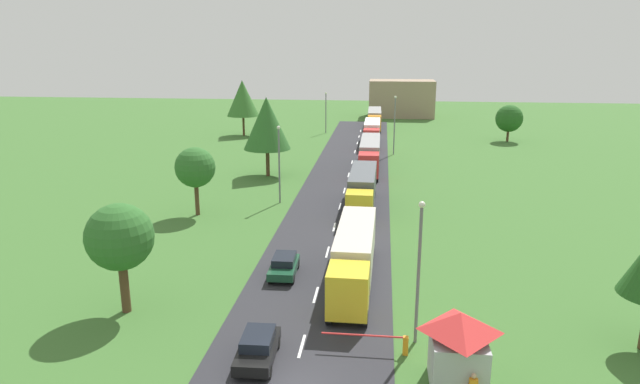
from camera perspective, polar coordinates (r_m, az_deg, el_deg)
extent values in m
cube|color=#2B2B30|center=(50.15, 1.52, -3.57)|extent=(10.00, 140.00, 0.06)
cube|color=white|center=(31.34, -1.89, -15.62)|extent=(0.16, 2.40, 0.01)
cube|color=white|center=(36.95, -0.43, -10.57)|extent=(0.16, 2.40, 0.01)
cube|color=white|center=(44.05, 0.78, -6.21)|extent=(0.16, 2.40, 0.01)
cube|color=white|center=(49.90, 1.50, -3.62)|extent=(0.16, 2.40, 0.01)
cube|color=white|center=(56.15, 2.08, -1.48)|extent=(0.16, 2.40, 0.01)
cube|color=white|center=(62.14, 2.53, 0.15)|extent=(0.16, 2.40, 0.01)
cube|color=white|center=(69.68, 2.98, 1.79)|extent=(0.16, 2.40, 0.01)
cube|color=white|center=(77.28, 3.34, 3.11)|extent=(0.16, 2.40, 0.01)
cube|color=white|center=(84.93, 3.63, 4.19)|extent=(0.16, 2.40, 0.01)
cube|color=white|center=(92.43, 3.88, 5.08)|extent=(0.16, 2.40, 0.01)
cube|color=white|center=(98.89, 4.06, 5.73)|extent=(0.16, 2.40, 0.01)
cube|color=white|center=(105.56, 4.22, 6.32)|extent=(0.16, 2.40, 0.01)
cube|color=yellow|center=(33.18, 2.92, -10.12)|extent=(2.48, 2.81, 2.76)
cube|color=black|center=(31.77, 2.74, -10.33)|extent=(2.10, 0.13, 1.22)
cube|color=beige|center=(39.25, 3.69, -5.54)|extent=(2.65, 10.02, 2.80)
cube|color=black|center=(39.84, 3.65, -7.69)|extent=(1.04, 9.49, 0.24)
cylinder|color=black|center=(33.13, 4.64, -12.87)|extent=(0.36, 1.01, 1.00)
cylinder|color=black|center=(33.27, 0.94, -12.70)|extent=(0.36, 1.01, 1.00)
cylinder|color=black|center=(42.61, 5.33, -6.32)|extent=(0.36, 1.01, 1.00)
cylinder|color=black|center=(42.72, 2.50, -6.21)|extent=(0.36, 1.01, 1.00)
cylinder|color=black|center=(43.73, 5.39, -5.75)|extent=(0.36, 1.01, 1.00)
cylinder|color=black|center=(43.83, 2.64, -5.65)|extent=(0.36, 1.01, 1.00)
cube|color=yellow|center=(50.05, 4.09, -1.44)|extent=(2.46, 2.29, 2.60)
cube|color=black|center=(48.89, 4.03, -1.27)|extent=(2.10, 0.12, 1.15)
cube|color=#4C5156|center=(56.10, 4.45, 0.82)|extent=(2.60, 9.86, 2.84)
cube|color=black|center=(56.52, 4.42, -0.78)|extent=(1.00, 9.35, 0.24)
cylinder|color=black|center=(49.86, 5.23, -3.10)|extent=(0.36, 1.00, 1.00)
cylinder|color=black|center=(49.95, 2.82, -3.02)|extent=(0.36, 1.00, 1.00)
cylinder|color=black|center=(59.35, 5.57, -0.13)|extent=(0.36, 1.00, 1.00)
cylinder|color=black|center=(59.44, 3.54, -0.07)|extent=(0.36, 1.00, 1.00)
cylinder|color=black|center=(60.49, 5.60, 0.16)|extent=(0.36, 1.00, 1.00)
cylinder|color=black|center=(60.57, 3.61, 0.22)|extent=(0.36, 1.00, 1.00)
cube|color=red|center=(66.62, 5.05, 2.81)|extent=(2.44, 2.79, 2.81)
cube|color=black|center=(65.22, 5.03, 2.99)|extent=(2.10, 0.10, 1.24)
cube|color=gray|center=(74.04, 5.21, 4.31)|extent=(2.52, 11.79, 2.90)
cube|color=black|center=(74.36, 5.18, 3.07)|extent=(0.92, 11.20, 0.24)
cylinder|color=black|center=(66.24, 5.91, 1.47)|extent=(0.35, 1.00, 1.00)
cylinder|color=black|center=(66.29, 4.10, 1.52)|extent=(0.35, 1.00, 1.00)
cylinder|color=black|center=(77.83, 6.01, 3.51)|extent=(0.35, 1.00, 1.00)
cylinder|color=black|center=(77.87, 4.46, 3.55)|extent=(0.35, 1.00, 1.00)
cylinder|color=black|center=(79.22, 6.02, 3.71)|extent=(0.35, 1.00, 1.00)
cylinder|color=black|center=(79.26, 4.50, 3.75)|extent=(0.35, 1.00, 1.00)
cube|color=red|center=(85.71, 5.32, 5.55)|extent=(2.44, 2.65, 2.82)
cube|color=black|center=(84.38, 5.31, 5.75)|extent=(2.10, 0.10, 1.24)
cube|color=white|center=(91.96, 5.42, 6.42)|extent=(2.50, 9.42, 2.92)
cube|color=black|center=(92.22, 5.40, 5.40)|extent=(0.90, 8.95, 0.24)
cylinder|color=black|center=(85.29, 6.00, 4.53)|extent=(0.35, 1.00, 1.00)
cylinder|color=black|center=(85.33, 4.58, 4.57)|extent=(0.35, 1.00, 1.00)
cylinder|color=black|center=(95.01, 6.07, 5.61)|extent=(0.35, 1.00, 1.00)
cylinder|color=black|center=(95.04, 4.79, 5.64)|extent=(0.35, 1.00, 1.00)
cylinder|color=black|center=(96.12, 6.07, 5.72)|extent=(0.35, 1.00, 1.00)
cylinder|color=black|center=(96.16, 4.82, 5.75)|extent=(0.35, 1.00, 1.00)
cube|color=orange|center=(102.57, 5.64, 7.09)|extent=(2.47, 2.47, 2.73)
cube|color=black|center=(101.35, 5.65, 7.27)|extent=(2.10, 0.13, 1.20)
cube|color=gray|center=(109.90, 5.66, 7.77)|extent=(2.66, 11.76, 2.71)
cube|color=black|center=(110.10, 5.64, 6.97)|extent=(1.05, 11.15, 0.24)
cylinder|color=black|center=(102.17, 6.22, 6.27)|extent=(0.36, 1.00, 1.00)
cylinder|color=black|center=(102.17, 5.03, 6.30)|extent=(0.36, 1.00, 1.00)
cylinder|color=black|center=(113.61, 6.18, 7.15)|extent=(0.36, 1.00, 1.00)
cylinder|color=black|center=(113.61, 5.12, 7.18)|extent=(0.36, 1.00, 1.00)
cylinder|color=black|center=(115.00, 6.18, 7.25)|extent=(0.36, 1.00, 1.00)
cylinder|color=black|center=(115.00, 5.12, 7.27)|extent=(0.36, 1.00, 1.00)
cube|color=black|center=(29.90, -6.47, -15.97)|extent=(1.99, 4.14, 0.61)
cube|color=black|center=(29.78, -6.43, -14.81)|extent=(1.64, 2.33, 0.56)
cylinder|color=black|center=(28.77, -5.29, -18.02)|extent=(0.24, 0.65, 0.64)
cylinder|color=black|center=(29.07, -8.67, -17.76)|extent=(0.24, 0.65, 0.64)
cylinder|color=black|center=(31.10, -4.41, -15.25)|extent=(0.24, 0.65, 0.64)
cylinder|color=black|center=(31.37, -7.50, -15.05)|extent=(0.24, 0.65, 0.64)
cube|color=#19472D|center=(39.72, -3.75, -7.77)|extent=(1.91, 4.04, 0.55)
cube|color=black|center=(39.69, -3.72, -6.94)|extent=(1.58, 2.28, 0.54)
cylinder|color=black|center=(38.49, -2.85, -8.98)|extent=(0.24, 0.65, 0.64)
cylinder|color=black|center=(38.72, -5.24, -8.87)|extent=(0.24, 0.65, 0.64)
cylinder|color=black|center=(40.96, -2.34, -7.44)|extent=(0.24, 0.65, 0.64)
cylinder|color=black|center=(41.18, -4.58, -7.35)|extent=(0.24, 0.65, 0.64)
cube|color=#B2B2B7|center=(28.48, 14.03, -16.65)|extent=(2.56, 2.85, 2.59)
pyramid|color=red|center=(27.44, 14.31, -12.88)|extent=(2.94, 3.28, 0.95)
cube|color=black|center=(28.52, 16.66, -16.08)|extent=(0.06, 1.71, 0.70)
cube|color=orange|center=(30.79, 8.83, -15.42)|extent=(0.28, 0.28, 1.05)
cylinder|color=red|center=(30.52, 4.50, -14.54)|extent=(4.50, 0.10, 0.10)
cylinder|color=orange|center=(30.67, 12.20, -16.01)|extent=(0.16, 0.16, 0.79)
cylinder|color=orange|center=(30.69, 12.58, -16.01)|extent=(0.16, 0.16, 0.79)
cube|color=orange|center=(30.33, 12.47, -14.89)|extent=(0.38, 0.22, 0.59)
sphere|color=beige|center=(30.12, 12.51, -14.16)|extent=(0.21, 0.21, 0.21)
sphere|color=tan|center=(26.95, 15.63, -17.83)|extent=(0.23, 0.23, 0.23)
cylinder|color=slate|center=(30.51, 10.13, -8.61)|extent=(0.18, 0.18, 7.85)
sphere|color=silver|center=(29.14, 10.49, -1.30)|extent=(0.36, 0.36, 0.36)
cylinder|color=slate|center=(56.81, -4.23, 2.66)|extent=(0.18, 0.18, 7.77)
sphere|color=silver|center=(56.08, -4.31, 6.66)|extent=(0.36, 0.36, 0.36)
cylinder|color=slate|center=(82.91, 7.70, 6.73)|extent=(0.18, 0.18, 8.41)
sphere|color=silver|center=(82.40, 7.81, 9.70)|extent=(0.36, 0.36, 0.36)
cylinder|color=slate|center=(102.57, 0.61, 8.11)|extent=(0.18, 0.18, 7.24)
sphere|color=silver|center=(102.18, 0.62, 10.20)|extent=(0.36, 0.36, 0.36)
cylinder|color=#513823|center=(99.27, 18.83, 5.61)|extent=(0.40, 0.40, 2.20)
sphere|color=#23561E|center=(98.89, 18.97, 7.20)|extent=(4.51, 4.51, 4.51)
cylinder|color=#513823|center=(69.27, -5.42, 3.07)|extent=(0.47, 0.47, 3.45)
cone|color=#2D6628|center=(68.42, -5.52, 7.10)|extent=(5.81, 5.81, 6.40)
cylinder|color=#513823|center=(36.34, -19.55, -9.16)|extent=(0.56, 0.56, 3.36)
sphere|color=#2D6628|center=(35.19, -20.01, -4.38)|extent=(4.08, 4.08, 4.08)
cylinder|color=#513823|center=(101.10, -7.90, 6.81)|extent=(0.40, 0.40, 3.53)
cone|color=#38702D|center=(100.52, -8.00, 9.59)|extent=(5.75, 5.75, 6.32)
cylinder|color=#513823|center=(54.44, -12.60, -0.65)|extent=(0.41, 0.41, 3.28)
sphere|color=#2D6628|center=(53.71, -12.79, 2.51)|extent=(3.84, 3.84, 3.84)
cube|color=#9E846B|center=(127.59, 8.42, 9.53)|extent=(14.43, 8.56, 8.14)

